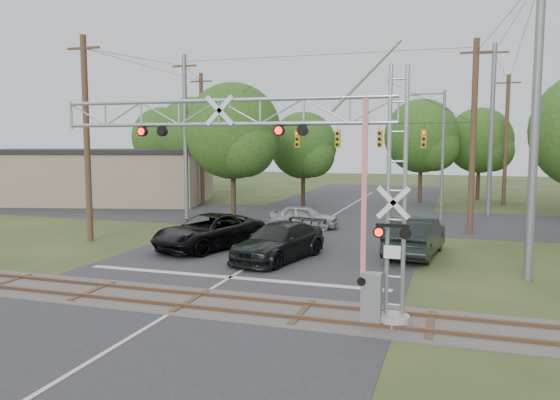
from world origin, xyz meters
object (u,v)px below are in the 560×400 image
(crossing_gantry, at_px, (283,165))
(traffic_signal_span, at_px, (331,138))
(streetlight, at_px, (440,149))
(car_dark, at_px, (279,242))
(sedan_silver, at_px, (304,217))
(commercial_building, at_px, (94,176))
(pickup_black, at_px, (209,232))

(crossing_gantry, distance_m, traffic_signal_span, 18.57)
(crossing_gantry, relative_size, streetlight, 1.32)
(car_dark, bearing_deg, sedan_silver, 112.50)
(traffic_signal_span, distance_m, commercial_building, 25.25)
(car_dark, bearing_deg, streetlight, 80.75)
(crossing_gantry, height_order, sedan_silver, crossing_gantry)
(pickup_black, relative_size, streetlight, 0.71)
(crossing_gantry, bearing_deg, commercial_building, 135.45)
(pickup_black, height_order, commercial_building, commercial_building)
(car_dark, bearing_deg, pickup_black, 175.22)
(traffic_signal_span, xyz_separation_m, streetlight, (6.61, 4.79, -0.71))
(traffic_signal_span, distance_m, streetlight, 8.19)
(streetlight, bearing_deg, sedan_silver, -143.22)
(pickup_black, relative_size, sedan_silver, 1.47)
(crossing_gantry, bearing_deg, streetlight, 80.10)
(pickup_black, bearing_deg, traffic_signal_span, 84.95)
(car_dark, relative_size, streetlight, 0.65)
(car_dark, bearing_deg, commercial_building, 156.74)
(car_dark, distance_m, sedan_silver, 9.48)
(traffic_signal_span, height_order, car_dark, traffic_signal_span)
(sedan_silver, height_order, streetlight, streetlight)
(streetlight, bearing_deg, crossing_gantry, -99.90)
(traffic_signal_span, height_order, sedan_silver, traffic_signal_span)
(traffic_signal_span, bearing_deg, crossing_gantry, -82.05)
(sedan_silver, bearing_deg, traffic_signal_span, -53.96)
(pickup_black, bearing_deg, commercial_building, 159.74)
(crossing_gantry, bearing_deg, pickup_black, 126.89)
(traffic_signal_span, relative_size, sedan_silver, 4.44)
(sedan_silver, distance_m, commercial_building, 24.14)
(traffic_signal_span, relative_size, car_dark, 3.29)
(commercial_building, bearing_deg, traffic_signal_span, -31.87)
(traffic_signal_span, bearing_deg, pickup_black, -115.51)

